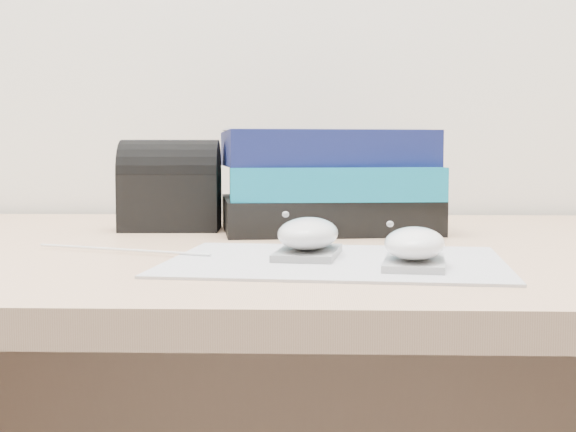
{
  "coord_description": "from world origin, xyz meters",
  "views": [
    {
      "loc": [
        -0.04,
        0.65,
        0.84
      ],
      "look_at": [
        -0.07,
        1.46,
        0.77
      ],
      "focal_mm": 50.0,
      "sensor_mm": 36.0,
      "label": 1
    }
  ],
  "objects_px": {
    "mouse_front": "(414,247)",
    "pouch": "(171,187)",
    "desk": "(347,421)",
    "book_stack": "(326,182)",
    "mouse_rear": "(308,237)"
  },
  "relations": [
    {
      "from": "mouse_front",
      "to": "book_stack",
      "type": "xyz_separation_m",
      "value": [
        -0.07,
        0.35,
        0.04
      ]
    },
    {
      "from": "mouse_rear",
      "to": "book_stack",
      "type": "xyz_separation_m",
      "value": [
        0.02,
        0.29,
        0.04
      ]
    },
    {
      "from": "book_stack",
      "to": "pouch",
      "type": "relative_size",
      "value": 2.23
    },
    {
      "from": "book_stack",
      "to": "mouse_front",
      "type": "bearing_deg",
      "value": -78.13
    },
    {
      "from": "book_stack",
      "to": "desk",
      "type": "bearing_deg",
      "value": -70.76
    },
    {
      "from": "mouse_front",
      "to": "pouch",
      "type": "relative_size",
      "value": 0.78
    },
    {
      "from": "mouse_rear",
      "to": "pouch",
      "type": "distance_m",
      "value": 0.34
    },
    {
      "from": "mouse_rear",
      "to": "pouch",
      "type": "xyz_separation_m",
      "value": [
        -0.19,
        0.28,
        0.04
      ]
    },
    {
      "from": "mouse_rear",
      "to": "mouse_front",
      "type": "relative_size",
      "value": 1.08
    },
    {
      "from": "book_stack",
      "to": "pouch",
      "type": "height_order",
      "value": "book_stack"
    },
    {
      "from": "desk",
      "to": "pouch",
      "type": "distance_m",
      "value": 0.38
    },
    {
      "from": "desk",
      "to": "mouse_front",
      "type": "bearing_deg",
      "value": -80.25
    },
    {
      "from": "desk",
      "to": "book_stack",
      "type": "relative_size",
      "value": 5.37
    },
    {
      "from": "mouse_front",
      "to": "pouch",
      "type": "height_order",
      "value": "pouch"
    },
    {
      "from": "mouse_front",
      "to": "pouch",
      "type": "distance_m",
      "value": 0.45
    }
  ]
}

